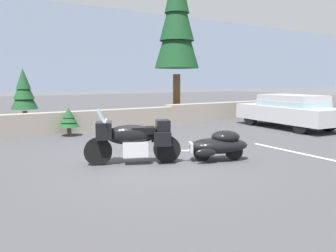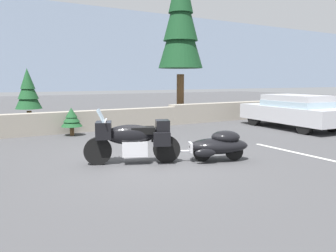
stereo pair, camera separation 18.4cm
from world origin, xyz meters
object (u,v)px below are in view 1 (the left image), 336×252
at_px(touring_motorcycle, 133,138).
at_px(sedan_at_right_edge, 289,110).
at_px(car_shaped_trailer, 219,144).
at_px(pine_tree_tall, 177,18).
at_px(pine_tree_secondary, 24,91).

bearing_deg(touring_motorcycle, sedan_at_right_edge, 13.74).
bearing_deg(sedan_at_right_edge, car_shaped_trailer, -155.52).
relative_size(car_shaped_trailer, pine_tree_tall, 0.27).
height_order(car_shaped_trailer, pine_tree_tall, pine_tree_tall).
relative_size(car_shaped_trailer, sedan_at_right_edge, 0.47).
height_order(touring_motorcycle, pine_tree_tall, pine_tree_tall).
bearing_deg(sedan_at_right_edge, touring_motorcycle, -166.26).
height_order(sedan_at_right_edge, pine_tree_tall, pine_tree_tall).
xyz_separation_m(touring_motorcycle, car_shaped_trailer, (1.98, -0.83, -0.21)).
bearing_deg(pine_tree_tall, car_shaped_trailer, -116.16).
relative_size(pine_tree_tall, pine_tree_secondary, 3.19).
height_order(car_shaped_trailer, sedan_at_right_edge, sedan_at_right_edge).
bearing_deg(touring_motorcycle, pine_tree_secondary, 99.01).
distance_m(touring_motorcycle, pine_tree_secondary, 7.95).
bearing_deg(sedan_at_right_edge, pine_tree_tall, 116.26).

